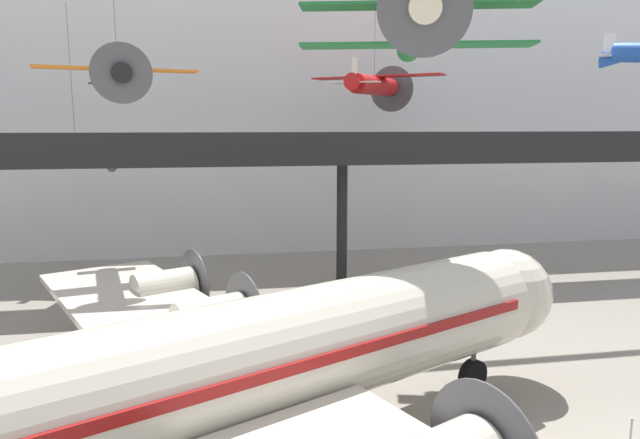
{
  "coord_description": "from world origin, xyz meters",
  "views": [
    {
      "loc": [
        -7.74,
        -12.25,
        10.46
      ],
      "look_at": [
        -3.87,
        10.11,
        6.63
      ],
      "focal_mm": 32.0,
      "sensor_mm": 36.0,
      "label": 1
    }
  ],
  "objects_px": {
    "airliner_silver_main": "(214,373)",
    "suspended_plane_cream_biplane": "(77,154)",
    "suspended_plane_orange_highwing": "(118,79)",
    "stanchion_barrier": "(630,439)",
    "suspended_plane_green_biplane": "(416,32)",
    "suspended_plane_red_highwing": "(374,85)"
  },
  "relations": [
    {
      "from": "stanchion_barrier",
      "to": "suspended_plane_red_highwing",
      "type": "bearing_deg",
      "value": 95.62
    },
    {
      "from": "suspended_plane_green_biplane",
      "to": "suspended_plane_red_highwing",
      "type": "height_order",
      "value": "same"
    },
    {
      "from": "suspended_plane_red_highwing",
      "to": "suspended_plane_green_biplane",
      "type": "bearing_deg",
      "value": -153.06
    },
    {
      "from": "suspended_plane_orange_highwing",
      "to": "suspended_plane_green_biplane",
      "type": "bearing_deg",
      "value": 41.88
    },
    {
      "from": "stanchion_barrier",
      "to": "suspended_plane_orange_highwing",
      "type": "bearing_deg",
      "value": 138.37
    },
    {
      "from": "stanchion_barrier",
      "to": "airliner_silver_main",
      "type": "bearing_deg",
      "value": 179.89
    },
    {
      "from": "airliner_silver_main",
      "to": "suspended_plane_cream_biplane",
      "type": "height_order",
      "value": "suspended_plane_cream_biplane"
    },
    {
      "from": "suspended_plane_orange_highwing",
      "to": "stanchion_barrier",
      "type": "bearing_deg",
      "value": 35.88
    },
    {
      "from": "suspended_plane_orange_highwing",
      "to": "stanchion_barrier",
      "type": "distance_m",
      "value": 26.96
    },
    {
      "from": "suspended_plane_green_biplane",
      "to": "suspended_plane_orange_highwing",
      "type": "height_order",
      "value": "same"
    },
    {
      "from": "suspended_plane_cream_biplane",
      "to": "stanchion_barrier",
      "type": "xyz_separation_m",
      "value": [
        21.95,
        -23.69,
        -8.2
      ]
    },
    {
      "from": "airliner_silver_main",
      "to": "suspended_plane_cream_biplane",
      "type": "xyz_separation_m",
      "value": [
        -8.72,
        23.67,
        4.89
      ]
    },
    {
      "from": "suspended_plane_cream_biplane",
      "to": "suspended_plane_red_highwing",
      "type": "relative_size",
      "value": 1.24
    },
    {
      "from": "suspended_plane_cream_biplane",
      "to": "suspended_plane_orange_highwing",
      "type": "xyz_separation_m",
      "value": [
        4.04,
        -7.77,
        4.16
      ]
    },
    {
      "from": "suspended_plane_red_highwing",
      "to": "suspended_plane_orange_highwing",
      "type": "bearing_deg",
      "value": 153.71
    },
    {
      "from": "airliner_silver_main",
      "to": "suspended_plane_cream_biplane",
      "type": "bearing_deg",
      "value": 84.99
    },
    {
      "from": "suspended_plane_green_biplane",
      "to": "suspended_plane_cream_biplane",
      "type": "xyz_separation_m",
      "value": [
        -16.65,
        16.81,
        -5.43
      ]
    },
    {
      "from": "airliner_silver_main",
      "to": "suspended_plane_cream_biplane",
      "type": "relative_size",
      "value": 3.12
    },
    {
      "from": "suspended_plane_green_biplane",
      "to": "suspended_plane_orange_highwing",
      "type": "xyz_separation_m",
      "value": [
        -12.61,
        9.04,
        -1.27
      ]
    },
    {
      "from": "stanchion_barrier",
      "to": "suspended_plane_green_biplane",
      "type": "bearing_deg",
      "value": 127.6
    },
    {
      "from": "airliner_silver_main",
      "to": "suspended_plane_orange_highwing",
      "type": "bearing_deg",
      "value": 81.16
    },
    {
      "from": "suspended_plane_green_biplane",
      "to": "stanchion_barrier",
      "type": "height_order",
      "value": "suspended_plane_green_biplane"
    }
  ]
}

